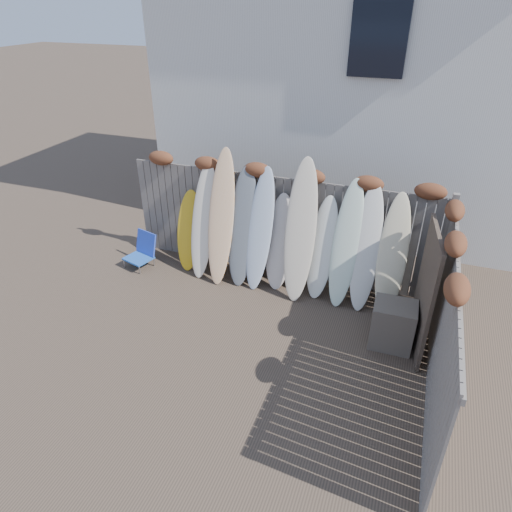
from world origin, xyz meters
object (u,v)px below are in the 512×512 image
(wooden_crate, at_px, (393,325))
(lattice_panel, at_px, (425,292))
(surfboard_0, at_px, (189,231))
(beach_chair, at_px, (142,251))

(wooden_crate, relative_size, lattice_panel, 0.38)
(surfboard_0, bearing_deg, lattice_panel, -16.30)
(lattice_panel, bearing_deg, beach_chair, 166.18)
(beach_chair, distance_m, wooden_crate, 5.13)
(lattice_panel, height_order, surfboard_0, lattice_panel)
(surfboard_0, bearing_deg, beach_chair, -166.35)
(lattice_panel, distance_m, surfboard_0, 4.59)
(beach_chair, xyz_separation_m, lattice_panel, (5.43, -0.65, 0.68))
(wooden_crate, distance_m, surfboard_0, 4.28)
(beach_chair, height_order, lattice_panel, lattice_panel)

